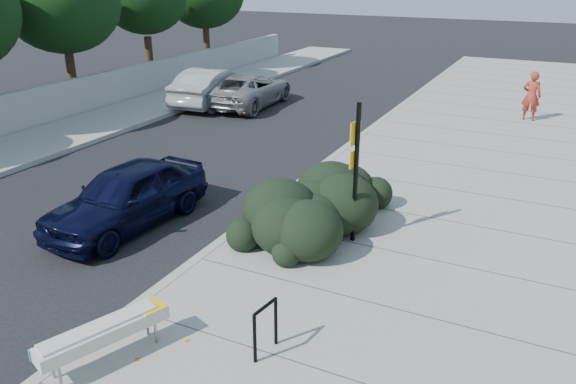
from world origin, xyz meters
name	(u,v)px	position (x,y,z in m)	size (l,w,h in m)	color
ground	(198,264)	(0.00, 0.00, 0.00)	(120.00, 120.00, 0.00)	black
sidewalk_near	(520,219)	(5.60, 5.00, 0.07)	(11.20, 50.00, 0.15)	gray
sidewalk_far	(53,138)	(-9.50, 5.00, 0.07)	(3.00, 50.00, 0.15)	gray
curb_near	(303,181)	(0.00, 5.00, 0.08)	(0.22, 50.00, 0.17)	#9E9E99
curb_far	(85,143)	(-8.00, 5.00, 0.08)	(0.22, 50.00, 0.17)	#9E9E99
far_wall	(15,113)	(-11.20, 5.00, 0.75)	(0.30, 40.00, 1.50)	#9E9E99
tree_far_d	(62,3)	(-12.50, 9.00, 4.19)	(4.60, 4.60, 6.16)	#332114
bench	(104,333)	(0.60, -3.18, 0.62)	(1.09, 1.97, 0.59)	gray
bike_rack	(265,324)	(2.63, -2.00, 0.65)	(0.13, 0.57, 0.84)	black
sign_post	(356,166)	(2.50, 2.12, 1.82)	(0.15, 0.34, 2.98)	black
hedge	(317,193)	(1.50, 2.50, 0.91)	(2.02, 4.03, 1.51)	black
sedan_navy	(127,196)	(-2.50, 0.86, 0.72)	(1.70, 4.22, 1.44)	black
wagon_silver	(213,86)	(-7.50, 11.96, 0.79)	(1.67, 4.78, 1.58)	#A8A9AD
suv_silver	(249,90)	(-6.00, 12.47, 0.69)	(2.29, 4.96, 1.38)	gray
pedestrian	(531,96)	(4.97, 14.59, 1.07)	(0.67, 0.44, 1.84)	#9F3022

